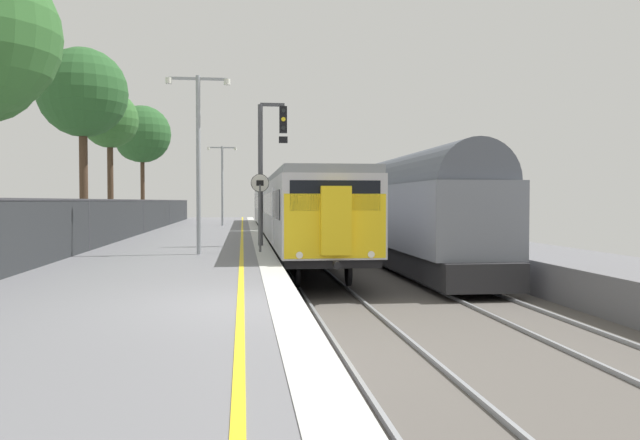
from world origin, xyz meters
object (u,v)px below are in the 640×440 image
Objects in this scene: signal_gantry at (267,157)px; speed_limit_sign at (260,202)px; platform_lamp_far at (222,179)px; freight_train_adjacent_track at (331,205)px; background_tree_left at (109,122)px; commuter_train_at_platform at (286,208)px; background_tree_back at (83,96)px; platform_lamp_mid at (198,149)px; background_tree_right at (141,136)px.

signal_gantry is 2.08× the size of speed_limit_sign.
freight_train_adjacent_track is at bearing 18.90° from platform_lamp_far.
signal_gantry is 0.69× the size of background_tree_left.
platform_lamp_far is (-3.78, 7.68, 1.93)m from commuter_train_at_platform.
platform_lamp_far is at bearing 51.78° from background_tree_left.
background_tree_left is at bearing -128.22° from platform_lamp_far.
background_tree_back is at bearing -152.82° from commuter_train_at_platform.
background_tree_left reaches higher than commuter_train_at_platform.
platform_lamp_far reaches higher than freight_train_adjacent_track.
platform_lamp_far is at bearing 116.21° from commuter_train_at_platform.
background_tree_back is (-7.92, 10.02, 4.94)m from speed_limit_sign.
platform_lamp_far is at bearing 96.64° from signal_gantry.
speed_limit_sign is at bearing -85.13° from platform_lamp_far.
platform_lamp_mid reaches higher than platform_lamp_far.
signal_gantry reaches higher than speed_limit_sign.
speed_limit_sign is 0.30× the size of background_tree_right.
background_tree_right is (-0.06, 11.12, 0.35)m from background_tree_left.
commuter_train_at_platform is at bearing -1.32° from background_tree_left.
speed_limit_sign is at bearing 16.27° from platform_lamp_mid.
background_tree_back is at bearing -91.18° from background_tree_left.
platform_lamp_mid is (-3.78, -15.60, 2.04)m from commuter_train_at_platform.
signal_gantry is at bearing 57.10° from platform_lamp_mid.
background_tree_left is (-5.87, -7.46, 2.81)m from platform_lamp_far.
background_tree_right is (-7.87, 26.37, 4.71)m from speed_limit_sign.
background_tree_left is at bearing 88.82° from background_tree_back.
background_tree_back is (-9.76, -5.01, 5.31)m from commuter_train_at_platform.
freight_train_adjacent_track is 21.27m from background_tree_back.
platform_lamp_far is (-1.94, 22.72, 1.56)m from speed_limit_sign.
freight_train_adjacent_track is at bearing 77.02° from speed_limit_sign.
background_tree_back is at bearing -131.87° from freight_train_adjacent_track.
background_tree_left reaches higher than speed_limit_sign.
background_tree_right is at bearing 106.61° from speed_limit_sign.
background_tree_back is at bearing -115.23° from platform_lamp_far.
freight_train_adjacent_track is 23.14m from signal_gantry.
platform_lamp_far is at bearing -31.68° from background_tree_right.
platform_lamp_far is at bearing -161.10° from freight_train_adjacent_track.
speed_limit_sign is at bearing -97.00° from commuter_train_at_platform.
background_tree_left is (-9.66, 0.22, 4.73)m from commuter_train_at_platform.
platform_lamp_mid is at bearing -106.70° from freight_train_adjacent_track.
platform_lamp_far is at bearing 90.00° from platform_lamp_mid.
signal_gantry is at bearing -56.34° from background_tree_left.
background_tree_right is at bearing 175.86° from freight_train_adjacent_track.
speed_limit_sign is 13.69m from background_tree_back.
background_tree_back reaches higher than commuter_train_at_platform.
background_tree_right reaches higher than speed_limit_sign.
commuter_train_at_platform is 7.31× the size of platform_lamp_far.
speed_limit_sign is 0.33× the size of background_tree_left.
commuter_train_at_platform is 12.31m from signal_gantry.
background_tree_left reaches higher than platform_lamp_mid.
background_tree_back is at bearing 139.64° from signal_gantry.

